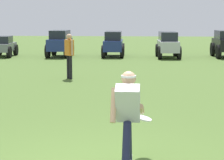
# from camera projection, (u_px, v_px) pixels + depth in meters

# --- Properties ---
(frisbee_thrower) EXTENTS (0.48, 1.11, 1.41)m
(frisbee_thrower) POSITION_uv_depth(u_px,v_px,m) (128.00, 115.00, 6.19)
(frisbee_thrower) COLOR #191E38
(frisbee_thrower) RESTS_ON ground_plane
(frisbee_in_flight) EXTENTS (0.29, 0.30, 0.09)m
(frisbee_in_flight) POSITION_uv_depth(u_px,v_px,m) (143.00, 118.00, 6.84)
(frisbee_in_flight) COLOR white
(teammate_near_sideline) EXTENTS (0.36, 0.44, 1.56)m
(teammate_near_sideline) POSITION_uv_depth(u_px,v_px,m) (69.00, 52.00, 15.06)
(teammate_near_sideline) COLOR black
(teammate_near_sideline) RESTS_ON ground_plane
(parked_car_slot_a) EXTENTS (1.24, 2.26, 1.10)m
(parked_car_slot_a) POSITION_uv_depth(u_px,v_px,m) (4.00, 46.00, 23.22)
(parked_car_slot_a) COLOR slate
(parked_car_slot_a) RESTS_ON ground_plane
(parked_car_slot_b) EXTENTS (1.16, 2.35, 1.40)m
(parked_car_slot_b) POSITION_uv_depth(u_px,v_px,m) (60.00, 43.00, 23.16)
(parked_car_slot_b) COLOR navy
(parked_car_slot_b) RESTS_ON ground_plane
(parked_car_slot_c) EXTENTS (1.20, 2.42, 1.34)m
(parked_car_slot_c) POSITION_uv_depth(u_px,v_px,m) (113.00, 43.00, 23.28)
(parked_car_slot_c) COLOR navy
(parked_car_slot_c) RESTS_ON ground_plane
(parked_car_slot_d) EXTENTS (1.25, 2.44, 1.34)m
(parked_car_slot_d) POSITION_uv_depth(u_px,v_px,m) (168.00, 44.00, 22.65)
(parked_car_slot_d) COLOR #B7BABF
(parked_car_slot_d) RESTS_ON ground_plane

